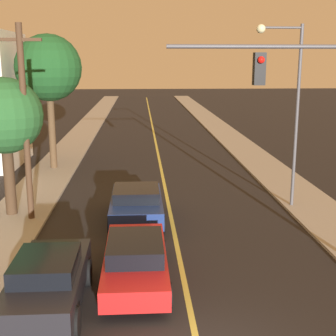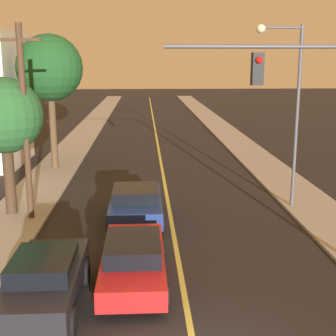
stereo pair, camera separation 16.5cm
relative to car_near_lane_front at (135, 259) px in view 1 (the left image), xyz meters
The scene contains 11 objects.
road_surface 32.02m from the car_near_lane_front, 87.52° to the left, with size 9.90×80.00×0.01m.
sidewalk_left 32.35m from the car_near_lane_front, 98.56° to the left, with size 2.50×80.00×0.12m.
sidewalk_right 32.88m from the car_near_lane_front, 76.66° to the left, with size 2.50×80.00×0.12m.
car_near_lane_front is the anchor object (origin of this frame).
car_near_lane_second 5.18m from the car_near_lane_front, 90.00° to the left, with size 2.10×4.30×1.41m.
car_outer_lane_front 2.63m from the car_near_lane_front, 146.09° to the right, with size 1.84×4.22×1.51m.
traffic_signal_mast 6.77m from the car_near_lane_front, ahead, with size 5.89×0.42×6.71m.
streetlamp_right 10.02m from the car_near_lane_front, 46.49° to the left, with size 1.92×0.36×7.52m.
utility_pole_left 7.64m from the car_near_lane_front, 127.17° to the left, with size 1.60×0.24×7.43m.
tree_left_near 8.63m from the car_near_lane_front, 129.82° to the left, with size 2.98×2.98×5.49m.
tree_left_far 16.19m from the car_near_lane_front, 108.50° to the left, with size 3.71×3.71×7.57m.
Camera 1 is at (-1.21, -8.41, 6.18)m, focal length 50.00 mm.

